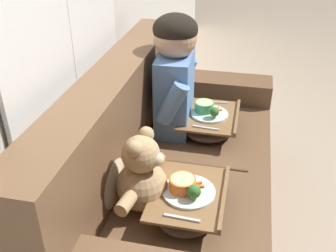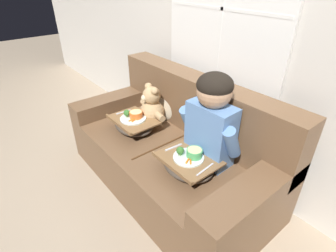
# 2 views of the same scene
# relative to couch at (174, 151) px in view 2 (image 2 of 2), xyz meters

# --- Properties ---
(ground_plane) EXTENTS (14.00, 14.00, 0.00)m
(ground_plane) POSITION_rel_couch_xyz_m (0.00, -0.07, -0.32)
(ground_plane) COLOR tan
(wall_back_with_window) EXTENTS (8.00, 0.08, 2.60)m
(wall_back_with_window) POSITION_rel_couch_xyz_m (0.00, 0.50, 0.98)
(wall_back_with_window) COLOR beige
(wall_back_with_window) RESTS_ON ground_plane
(couch) EXTENTS (1.85, 0.90, 0.91)m
(couch) POSITION_rel_couch_xyz_m (0.00, 0.00, 0.00)
(couch) COLOR brown
(couch) RESTS_ON ground_plane
(throw_pillow_behind_child) EXTENTS (0.34, 0.17, 0.36)m
(throw_pillow_behind_child) POSITION_rel_couch_xyz_m (0.35, 0.20, 0.27)
(throw_pillow_behind_child) COLOR #B2754C
(throw_pillow_behind_child) RESTS_ON couch
(throw_pillow_behind_teddy) EXTENTS (0.34, 0.16, 0.35)m
(throw_pillow_behind_teddy) POSITION_rel_couch_xyz_m (-0.35, 0.20, 0.27)
(throw_pillow_behind_teddy) COLOR #C1B293
(throw_pillow_behind_teddy) RESTS_ON couch
(child_figure) EXTENTS (0.48, 0.24, 0.68)m
(child_figure) POSITION_rel_couch_xyz_m (0.35, 0.04, 0.48)
(child_figure) COLOR #5B84BC
(child_figure) RESTS_ON couch
(teddy_bear) EXTENTS (0.40, 0.28, 0.37)m
(teddy_bear) POSITION_rel_couch_xyz_m (-0.35, 0.03, 0.26)
(teddy_bear) COLOR tan
(teddy_bear) RESTS_ON couch
(lap_tray_child) EXTENTS (0.41, 0.33, 0.19)m
(lap_tray_child) POSITION_rel_couch_xyz_m (0.35, -0.17, 0.17)
(lap_tray_child) COLOR #473D33
(lap_tray_child) RESTS_ON child_figure
(lap_tray_teddy) EXTENTS (0.41, 0.31, 0.19)m
(lap_tray_teddy) POSITION_rel_couch_xyz_m (-0.35, -0.17, 0.17)
(lap_tray_teddy) COLOR #473D33
(lap_tray_teddy) RESTS_ON teddy_bear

